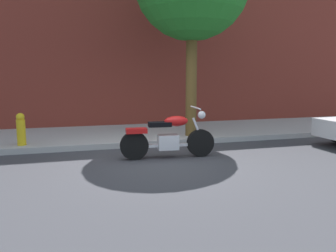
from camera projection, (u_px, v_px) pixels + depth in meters
The scene contains 5 objects.
ground_plane at pixel (159, 162), 7.10m from camera, with size 60.00×60.00×0.00m, color #38383D.
sidewalk at pixel (133, 134), 10.04m from camera, with size 22.55×3.10×0.14m, color #A8A8A8.
building_facade at pixel (121, 13), 11.20m from camera, with size 22.55×0.50×7.56m, color maroon.
motorcycle at pixel (168, 137), 7.43m from camera, with size 2.07×0.70×1.10m.
fire_hydrant at pixel (21, 132), 8.10m from camera, with size 0.20×0.20×0.91m.
Camera 1 is at (-1.71, -6.70, 1.79)m, focal length 36.93 mm.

